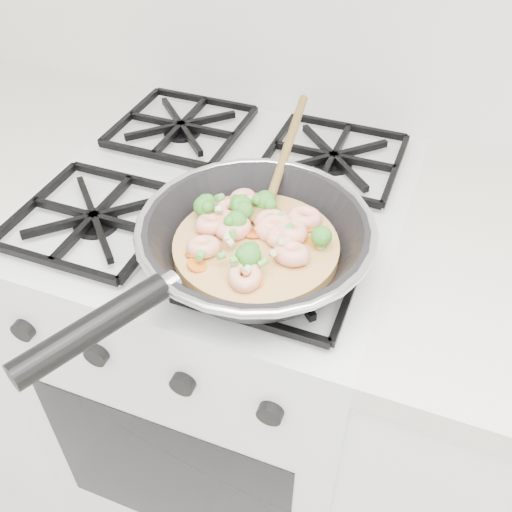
% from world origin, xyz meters
% --- Properties ---
extents(stove, '(0.60, 0.60, 0.92)m').
position_xyz_m(stove, '(0.00, 1.70, 0.46)').
color(stove, silver).
rests_on(stove, ground).
extents(skillet, '(0.33, 0.64, 0.10)m').
position_xyz_m(skillet, '(0.12, 1.54, 0.96)').
color(skillet, black).
rests_on(skillet, stove).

